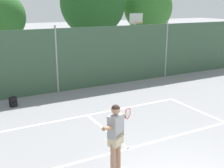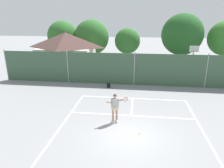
{
  "view_description": "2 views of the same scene",
  "coord_description": "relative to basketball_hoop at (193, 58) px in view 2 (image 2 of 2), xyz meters",
  "views": [
    {
      "loc": [
        -4.13,
        -4.14,
        4.16
      ],
      "look_at": [
        0.54,
        4.5,
        1.42
      ],
      "focal_mm": 46.75,
      "sensor_mm": 36.0,
      "label": 1
    },
    {
      "loc": [
        0.23,
        -9.47,
        6.12
      ],
      "look_at": [
        -1.67,
        5.45,
        1.16
      ],
      "focal_mm": 32.09,
      "sensor_mm": 36.0,
      "label": 2
    }
  ],
  "objects": [
    {
      "name": "tennis_player",
      "position": [
        -6.72,
        -9.59,
        -1.2
      ],
      "size": [
        1.24,
        0.83,
        1.85
      ],
      "color": "silver",
      "rests_on": "ground"
    },
    {
      "name": "treeline_backdrop",
      "position": [
        -4.9,
        6.15,
        1.52
      ],
      "size": [
        25.08,
        4.64,
        6.74
      ],
      "color": "brown",
      "rests_on": "ground"
    },
    {
      "name": "chainlink_fence",
      "position": [
        -5.75,
        -2.09,
        -0.79
      ],
      "size": [
        26.09,
        0.09,
        3.18
      ],
      "color": "#38563D",
      "rests_on": "ground"
    },
    {
      "name": "backpack_black",
      "position": [
        -8.05,
        -3.22,
        -2.12
      ],
      "size": [
        0.33,
        0.32,
        0.46
      ],
      "color": "black",
      "rests_on": "ground"
    },
    {
      "name": "ground_plane",
      "position": [
        -5.75,
        -11.09,
        -2.31
      ],
      "size": [
        120.0,
        120.0,
        0.0
      ],
      "primitive_type": "plane",
      "color": "gray"
    },
    {
      "name": "basketball_hoop",
      "position": [
        0.0,
        0.0,
        0.0
      ],
      "size": [
        0.9,
        0.67,
        3.55
      ],
      "color": "#9E9EA3",
      "rests_on": "ground"
    },
    {
      "name": "clubhouse_building",
      "position": [
        -13.55,
        1.43,
        0.09
      ],
      "size": [
        6.34,
        4.52,
        4.63
      ],
      "color": "silver",
      "rests_on": "ground"
    },
    {
      "name": "tennis_ball",
      "position": [
        -5.23,
        -10.77,
        -2.28
      ],
      "size": [
        0.07,
        0.07,
        0.07
      ],
      "primitive_type": "sphere",
      "color": "#CCE033",
      "rests_on": "ground"
    },
    {
      "name": "court_markings",
      "position": [
        -5.75,
        -10.45,
        -2.31
      ],
      "size": [
        8.3,
        11.1,
        0.01
      ],
      "color": "white",
      "rests_on": "ground"
    }
  ]
}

